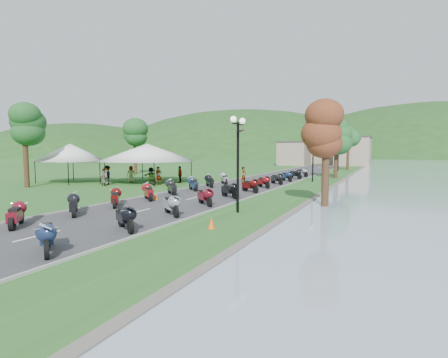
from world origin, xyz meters
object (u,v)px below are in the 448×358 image
at_px(vendor_tent_main, 147,163).
at_px(pedestrian_b, 104,186).
at_px(pedestrian_c, 108,185).
at_px(pedestrian_a, 159,185).

height_order(vendor_tent_main, pedestrian_b, vendor_tent_main).
xyz_separation_m(pedestrian_b, pedestrian_c, (-0.32, 0.76, 0.00)).
xyz_separation_m(vendor_tent_main, pedestrian_c, (-1.87, -3.79, -2.00)).
xyz_separation_m(vendor_tent_main, pedestrian_a, (2.72, -1.85, -2.00)).
bearing_deg(pedestrian_c, pedestrian_a, 74.51).
bearing_deg(pedestrian_a, vendor_tent_main, 84.89).
relative_size(vendor_tent_main, pedestrian_a, 3.73).
height_order(pedestrian_a, pedestrian_b, pedestrian_a).
distance_m(vendor_tent_main, pedestrian_a, 3.85).
bearing_deg(vendor_tent_main, pedestrian_b, -108.80).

